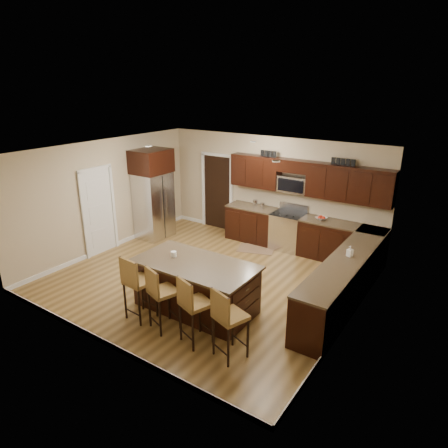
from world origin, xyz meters
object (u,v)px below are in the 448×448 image
Objects in this scene: stool_left at (136,281)px; refrigerator at (153,193)px; island at (196,287)px; stool_right at (192,303)px; stool_extra at (227,316)px; range at (288,231)px; stool_mid at (160,291)px.

refrigerator is (-2.52, 3.10, 0.47)m from stool_left.
island is 1.10m from stool_left.
stool_right is at bearing -55.07° from island.
stool_right is 0.65m from stool_extra.
range reaches higher than island.
range is 0.96× the size of stool_right.
stool_right is at bearing -39.59° from refrigerator.
refrigerator is (-3.30, -1.26, 0.74)m from range.
refrigerator is (-3.74, 3.09, 0.49)m from stool_right.
stool_left is at bearing -160.75° from stool_extra.
stool_extra is at bearing -75.97° from range.
stool_right is (0.59, -0.84, 0.29)m from island.
stool_extra reaches higher than stool_mid.
stool_mid reaches higher than range.
island is 1.93× the size of stool_extra.
range is 4.38m from stool_right.
refrigerator is 5.39m from stool_extra.
stool_mid is 1.00× the size of stool_extra.
stool_mid is at bearing -160.94° from stool_right.
stool_left is 1.04× the size of stool_mid.
refrigerator is at bearing 159.49° from stool_right.
range is at bearing 114.82° from stool_right.
refrigerator reaches higher than stool_left.
stool_extra is at bearing 18.85° from stool_mid.
island is (-0.16, -3.51, -0.04)m from range.
stool_mid is 0.49× the size of refrigerator.
range is 0.96× the size of stool_extra.
island is 1.93× the size of stool_right.
stool_left reaches higher than stool_right.
stool_right is at bearing -160.92° from stool_extra.
stool_left reaches higher than stool_extra.
refrigerator reaches higher than stool_mid.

